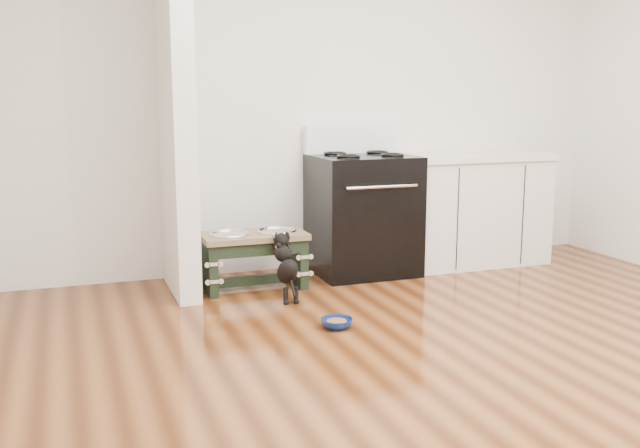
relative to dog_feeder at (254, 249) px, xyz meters
The scene contains 8 objects.
ground 2.11m from the dog_feeder, 71.20° to the right, with size 5.00×5.00×0.00m, color #43200C.
room_shell 2.48m from the dog_feeder, 71.20° to the right, with size 5.00×5.00×5.00m.
partition_wall 1.18m from the dog_feeder, 166.19° to the left, with size 0.15×0.80×2.70m, color silver.
oven_range 0.96m from the dog_feeder, 11.16° to the left, with size 0.76×0.69×1.14m.
cabinet_run 1.92m from the dog_feeder, ahead, with size 1.24×0.64×0.91m.
dog_feeder is the anchor object (origin of this frame).
puppy 0.37m from the dog_feeder, 68.85° to the right, with size 0.13×0.38×0.45m.
floor_bowl 1.09m from the dog_feeder, 77.18° to the right, with size 0.22×0.22×0.06m.
Camera 1 is at (-1.93, -2.86, 1.37)m, focal length 40.00 mm.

